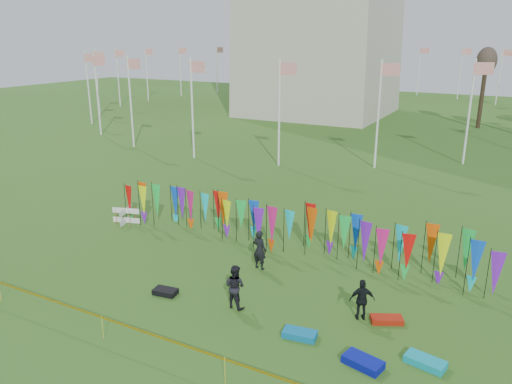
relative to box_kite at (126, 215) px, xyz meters
The scene contains 13 objects.
ground 10.45m from the box_kite, 34.49° to the right, with size 160.00×160.00×0.00m, color #2F5417.
flagpole_ring 42.58m from the box_kite, 97.30° to the left, with size 57.40×56.16×8.00m.
banner_row 8.96m from the box_kite, ahead, with size 18.64×0.64×2.17m.
caution_tape_near 12.01m from the box_kite, 45.69° to the right, with size 26.00×0.02×0.90m.
box_kite is the anchor object (origin of this frame).
person_left 8.99m from the box_kite, ahead, with size 0.64×0.47×1.75m, color black.
person_mid 10.67m from the box_kite, 26.52° to the right, with size 0.82×0.50×1.68m, color black.
person_right 14.30m from the box_kite, 13.66° to the right, with size 0.89×0.51×1.52m, color black.
kite_bag_turquoise 13.56m from the box_kite, 23.62° to the right, with size 1.11×0.56×0.22m, color #0B6FA8.
kite_bag_blue 15.87m from the box_kite, 21.90° to the right, with size 1.19×0.62×0.25m, color #09129B.
kite_bag_red 15.10m from the box_kite, 12.10° to the right, with size 1.10×0.50×0.20m, color #AF1E0B.
kite_bag_black 8.47m from the box_kite, 38.04° to the right, with size 0.91×0.53×0.21m, color black.
kite_bag_teal 17.14m from the box_kite, 16.96° to the right, with size 1.20×0.57×0.23m, color #0DA3BA.
Camera 1 is at (9.30, -12.93, 9.60)m, focal length 35.00 mm.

